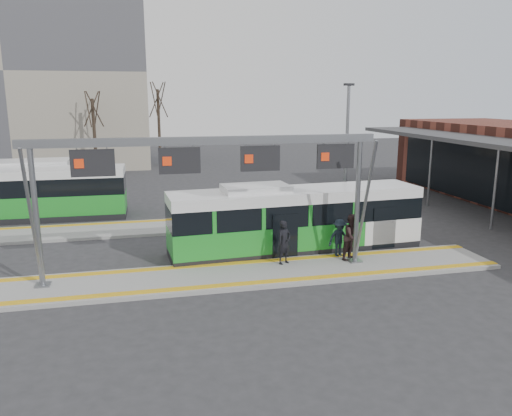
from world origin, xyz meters
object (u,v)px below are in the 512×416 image
Objects in this scene: passenger_a at (284,242)px; passenger_b at (352,237)px; hero_bus at (295,220)px; passenger_c at (339,238)px; gantry at (212,165)px.

passenger_b reaches higher than passenger_a.
hero_bus is 5.92× the size of passenger_b.
passenger_a is 0.93× the size of passenger_b.
passenger_b reaches higher than passenger_c.
passenger_c is at bearing 94.58° from passenger_b.
hero_bus is at bearing 99.01° from passenger_b.
hero_bus reaches higher than passenger_b.
passenger_a is at bearing 146.12° from passenger_b.
gantry is at bearing -152.30° from hero_bus.
passenger_a is at bearing 8.88° from gantry.
passenger_b is at bearing 3.43° from gantry.
passenger_b is (1.81, -2.10, -0.30)m from hero_bus.
passenger_c is (2.53, 0.39, -0.08)m from passenger_a.
passenger_b is at bearing -64.44° from passenger_c.
hero_bus reaches higher than passenger_a.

